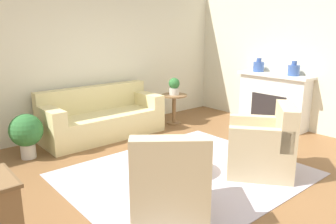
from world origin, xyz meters
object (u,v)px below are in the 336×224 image
object	(u,v)px
couch	(102,119)
ottoman_table	(171,155)
vase_mantel_far	(294,70)
potted_plant_on_side_table	(174,86)
armchair_left	(169,185)
side_table	(174,104)
armchair_right	(264,147)
vase_mantel_near	(259,66)
potted_plant_floor	(26,132)

from	to	relation	value
couch	ottoman_table	distance (m)	2.09
vase_mantel_far	potted_plant_on_side_table	world-z (taller)	vase_mantel_far
armchair_left	ottoman_table	distance (m)	1.05
side_table	ottoman_table	bearing A→B (deg)	-132.18
couch	vase_mantel_far	size ratio (longest dim) A/B	7.79
armchair_left	vase_mantel_far	world-z (taller)	vase_mantel_far
couch	side_table	distance (m)	1.56
potted_plant_on_side_table	side_table	bearing A→B (deg)	-90.00
ottoman_table	vase_mantel_far	bearing A→B (deg)	0.86
couch	ottoman_table	bearing A→B (deg)	-93.25
couch	armchair_right	distance (m)	2.98
vase_mantel_near	couch	bearing A→B (deg)	156.98
armchair_left	vase_mantel_near	xyz separation A→B (m)	(3.78, 1.60, 0.81)
vase_mantel_far	potted_plant_on_side_table	bearing A→B (deg)	128.63
vase_mantel_near	potted_plant_floor	distance (m)	4.56
potted_plant_floor	armchair_left	bearing A→B (deg)	-77.46
armchair_left	ottoman_table	world-z (taller)	armchair_left
side_table	vase_mantel_far	bearing A→B (deg)	-51.37
armchair_right	vase_mantel_far	bearing A→B (deg)	21.37
armchair_right	vase_mantel_far	size ratio (longest dim) A/B	4.00
armchair_left	side_table	world-z (taller)	armchair_left
couch	ottoman_table	world-z (taller)	couch
armchair_left	potted_plant_floor	distance (m)	2.70
armchair_left	armchair_right	xyz separation A→B (m)	(1.69, 0.00, 0.00)
vase_mantel_near	vase_mantel_far	xyz separation A→B (m)	(0.00, -0.78, -0.00)
couch	potted_plant_on_side_table	distance (m)	1.63
ottoman_table	couch	bearing A→B (deg)	86.75
side_table	potted_plant_floor	bearing A→B (deg)	179.28
couch	side_table	world-z (taller)	couch
couch	potted_plant_floor	size ratio (longest dim) A/B	3.15
ottoman_table	potted_plant_floor	distance (m)	2.27
potted_plant_floor	vase_mantel_far	bearing A→B (deg)	-22.62
couch	vase_mantel_far	xyz separation A→B (m)	(2.96, -2.03, 0.85)
potted_plant_floor	side_table	bearing A→B (deg)	-0.72
vase_mantel_near	ottoman_table	bearing A→B (deg)	-165.07
couch	potted_plant_floor	bearing A→B (deg)	-171.29
armchair_left	ottoman_table	bearing A→B (deg)	47.89
couch	armchair_right	size ratio (longest dim) A/B	1.95
armchair_right	potted_plant_on_side_table	distance (m)	2.72
vase_mantel_far	potted_plant_floor	bearing A→B (deg)	157.38
vase_mantel_far	potted_plant_on_side_table	distance (m)	2.31
vase_mantel_near	vase_mantel_far	bearing A→B (deg)	-90.00
side_table	armchair_right	bearing A→B (deg)	-104.45
couch	vase_mantel_far	distance (m)	3.69
armchair_right	vase_mantel_near	xyz separation A→B (m)	(2.10, 1.60, 0.81)
armchair_left	vase_mantel_far	distance (m)	3.95
vase_mantel_far	potted_plant_floor	size ratio (longest dim) A/B	0.40
couch	armchair_left	xyz separation A→B (m)	(-0.82, -2.85, 0.04)
side_table	vase_mantel_far	xyz separation A→B (m)	(1.42, -1.78, 0.76)
potted_plant_on_side_table	vase_mantel_near	bearing A→B (deg)	-35.25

